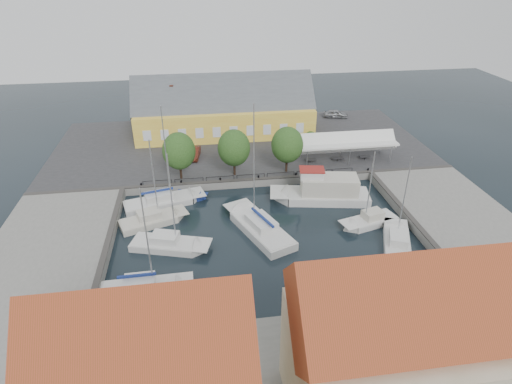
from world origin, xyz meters
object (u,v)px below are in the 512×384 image
Objects in this scene: east_boat_b at (370,222)px; launch_sw at (123,319)px; car_silver at (336,114)px; center_sailboat at (259,228)px; east_boat_c at (397,244)px; west_boat_d at (145,290)px; west_boat_c at (169,246)px; car_red at (194,153)px; trawler at (324,193)px; warehouse at (220,112)px; launch_nw at (190,197)px; west_boat_a at (163,202)px; tent_canopy at (346,143)px; west_boat_b at (152,221)px.

east_boat_b reaches higher than launch_sw.
car_silver is 0.29× the size of center_sailboat.
east_boat_c is at bearing -173.92° from car_silver.
car_silver is 51.07m from west_boat_d.
center_sailboat is at bearing 160.96° from east_boat_c.
car_silver is 0.38× the size of west_boat_c.
trawler is at bearing -31.52° from car_red.
west_boat_c is at bearing -158.36° from trawler.
warehouse is 37.10m from east_boat_c.
east_boat_b is 0.85× the size of west_boat_c.
east_boat_c reaches higher than launch_nw.
center_sailboat is at bearing -34.94° from west_boat_a.
launch_sw is at bearing -166.32° from east_boat_c.
east_boat_b reaches higher than tent_canopy.
west_boat_b is (-25.41, 8.10, 0.00)m from east_boat_c.
west_boat_b reaches higher than car_red.
tent_canopy is at bearing 87.59° from east_boat_c.
west_boat_a is 1.14× the size of west_boat_c.
warehouse reaches higher than west_boat_d.
launch_sw is 20.84m from launch_nw.
west_boat_d is 2.32× the size of launch_sw.
car_silver is 0.33× the size of west_boat_a.
west_boat_a is (-8.65, -21.10, -4.16)m from warehouse.
center_sailboat is at bearing -49.86° from launch_nw.
car_silver reaches higher than launch_nw.
center_sailboat reaches higher than west_boat_c.
trawler is 27.82m from launch_sw.
west_boat_b reaches higher than tent_canopy.
warehouse is 2.04× the size of tent_canopy.
center_sailboat is 17.32m from launch_sw.
car_red is at bearing 70.20° from west_boat_a.
car_silver is 38.98m from west_boat_a.
west_boat_b is 6.91m from launch_nw.
center_sailboat reaches higher than launch_sw.
west_boat_d is 17.43m from launch_nw.
west_boat_b is (-5.03, -15.36, -1.45)m from car_red.
west_boat_b is (-0.98, -4.12, -0.01)m from west_boat_a.
west_boat_b is 14.71m from launch_sw.
west_boat_d is at bearing -162.12° from east_boat_b.
car_silver is 35.66m from launch_nw.
east_boat_b is at bearing -18.67° from west_boat_a.
east_boat_c reaches higher than tent_canopy.
east_boat_c is at bearing -65.09° from trawler.
car_red is 20.28m from trawler.
west_boat_d is (-30.52, -40.92, -1.46)m from car_silver.
car_silver is 0.90× the size of launch_sw.
launch_nw is at bearing 155.37° from east_boat_b.
west_boat_a is at bearing 82.61° from launch_sw.
tent_canopy is 38.14m from launch_sw.
tent_canopy is 20.96m from center_sailboat.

